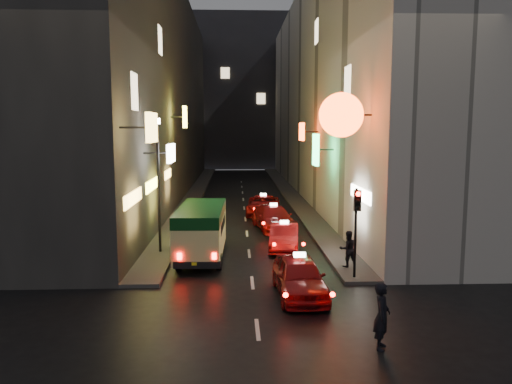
{
  "coord_description": "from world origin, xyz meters",
  "views": [
    {
      "loc": [
        -0.62,
        -10.14,
        5.96
      ],
      "look_at": [
        0.33,
        13.0,
        2.96
      ],
      "focal_mm": 35.0,
      "sensor_mm": 36.0,
      "label": 1
    }
  ],
  "objects": [
    {
      "name": "taxi_far",
      "position": [
        1.26,
        23.48,
        0.78
      ],
      "size": [
        2.42,
        5.03,
        1.72
      ],
      "color": "maroon",
      "rests_on": "ground"
    },
    {
      "name": "building_right",
      "position": [
        8.0,
        33.99,
        9.0
      ],
      "size": [
        8.18,
        52.0,
        18.0
      ],
      "color": "beige",
      "rests_on": "ground"
    },
    {
      "name": "building_far",
      "position": [
        0.0,
        66.0,
        11.0
      ],
      "size": [
        30.0,
        10.0,
        22.0
      ],
      "primitive_type": "cube",
      "color": "#303034",
      "rests_on": "ground"
    },
    {
      "name": "sidewalk_left",
      "position": [
        -4.25,
        34.0,
        0.07
      ],
      "size": [
        1.5,
        52.0,
        0.15
      ],
      "primitive_type": "cube",
      "color": "#423F3D",
      "rests_on": "ground"
    },
    {
      "name": "taxi_near",
      "position": [
        1.62,
        6.93,
        0.82
      ],
      "size": [
        2.29,
        5.23,
        1.81
      ],
      "color": "maroon",
      "rests_on": "ground"
    },
    {
      "name": "building_left",
      "position": [
        -8.0,
        33.99,
        9.0
      ],
      "size": [
        7.4,
        52.0,
        18.0
      ],
      "color": "#3C3936",
      "rests_on": "ground"
    },
    {
      "name": "pedestrian_crossing",
      "position": [
        3.3,
        2.6,
        1.04
      ],
      "size": [
        0.65,
        0.79,
        2.08
      ],
      "primitive_type": "imported",
      "rotation": [
        0.0,
        0.0,
        1.22
      ],
      "color": "black",
      "rests_on": "ground"
    },
    {
      "name": "sidewalk_right",
      "position": [
        4.25,
        34.0,
        0.07
      ],
      "size": [
        1.5,
        52.0,
        0.15
      ],
      "primitive_type": "cube",
      "color": "#423F3D",
      "rests_on": "ground"
    },
    {
      "name": "taxi_third",
      "position": [
        1.59,
        18.55,
        0.82
      ],
      "size": [
        2.88,
        5.41,
        1.81
      ],
      "color": "maroon",
      "rests_on": "ground"
    },
    {
      "name": "lamp_post",
      "position": [
        -4.2,
        13.0,
        3.72
      ],
      "size": [
        0.28,
        0.28,
        6.22
      ],
      "color": "black",
      "rests_on": "sidewalk_left"
    },
    {
      "name": "pedestrian_sidewalk",
      "position": [
        4.06,
        10.07,
        1.01
      ],
      "size": [
        0.72,
        0.52,
        1.73
      ],
      "primitive_type": "imported",
      "rotation": [
        0.0,
        0.0,
        3.33
      ],
      "color": "black",
      "rests_on": "sidewalk_right"
    },
    {
      "name": "taxi_second",
      "position": [
        1.75,
        13.75,
        0.74
      ],
      "size": [
        2.45,
        4.87,
        1.66
      ],
      "color": "maroon",
      "rests_on": "ground"
    },
    {
      "name": "minibus",
      "position": [
        -2.19,
        12.12,
        1.52
      ],
      "size": [
        2.12,
        5.65,
        2.41
      ],
      "color": "#D9D887",
      "rests_on": "ground"
    },
    {
      "name": "traffic_light",
      "position": [
        4.0,
        8.47,
        2.69
      ],
      "size": [
        0.26,
        0.43,
        3.5
      ],
      "color": "black",
      "rests_on": "sidewalk_right"
    }
  ]
}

